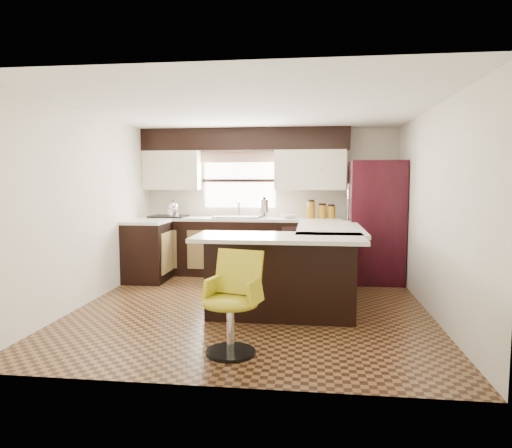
# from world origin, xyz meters

# --- Properties ---
(floor) EXTENTS (4.40, 4.40, 0.00)m
(floor) POSITION_xyz_m (0.00, 0.00, 0.00)
(floor) COLOR #49301A
(floor) RESTS_ON ground
(ceiling) EXTENTS (4.40, 4.40, 0.00)m
(ceiling) POSITION_xyz_m (0.00, 0.00, 2.40)
(ceiling) COLOR silver
(ceiling) RESTS_ON wall_back
(wall_back) EXTENTS (4.40, 0.00, 4.40)m
(wall_back) POSITION_xyz_m (0.00, 2.20, 1.20)
(wall_back) COLOR beige
(wall_back) RESTS_ON floor
(wall_front) EXTENTS (4.40, 0.00, 4.40)m
(wall_front) POSITION_xyz_m (0.00, -2.20, 1.20)
(wall_front) COLOR beige
(wall_front) RESTS_ON floor
(wall_left) EXTENTS (0.00, 4.40, 4.40)m
(wall_left) POSITION_xyz_m (-2.10, 0.00, 1.20)
(wall_left) COLOR beige
(wall_left) RESTS_ON floor
(wall_right) EXTENTS (0.00, 4.40, 4.40)m
(wall_right) POSITION_xyz_m (2.10, 0.00, 1.20)
(wall_right) COLOR beige
(wall_right) RESTS_ON floor
(base_cab_back) EXTENTS (3.30, 0.60, 0.90)m
(base_cab_back) POSITION_xyz_m (-0.45, 1.90, 0.45)
(base_cab_back) COLOR black
(base_cab_back) RESTS_ON floor
(base_cab_left) EXTENTS (0.60, 0.70, 0.90)m
(base_cab_left) POSITION_xyz_m (-1.80, 1.25, 0.45)
(base_cab_left) COLOR black
(base_cab_left) RESTS_ON floor
(counter_back) EXTENTS (3.30, 0.60, 0.04)m
(counter_back) POSITION_xyz_m (-0.45, 1.90, 0.92)
(counter_back) COLOR silver
(counter_back) RESTS_ON base_cab_back
(counter_left) EXTENTS (0.60, 0.70, 0.04)m
(counter_left) POSITION_xyz_m (-1.80, 1.25, 0.92)
(counter_left) COLOR silver
(counter_left) RESTS_ON base_cab_left
(soffit) EXTENTS (3.40, 0.35, 0.36)m
(soffit) POSITION_xyz_m (-0.40, 2.03, 2.22)
(soffit) COLOR black
(soffit) RESTS_ON wall_back
(upper_cab_left) EXTENTS (0.94, 0.35, 0.64)m
(upper_cab_left) POSITION_xyz_m (-1.62, 2.03, 1.72)
(upper_cab_left) COLOR beige
(upper_cab_left) RESTS_ON wall_back
(upper_cab_right) EXTENTS (1.14, 0.35, 0.64)m
(upper_cab_right) POSITION_xyz_m (0.68, 2.03, 1.72)
(upper_cab_right) COLOR beige
(upper_cab_right) RESTS_ON wall_back
(window_pane) EXTENTS (1.20, 0.02, 0.90)m
(window_pane) POSITION_xyz_m (-0.50, 2.18, 1.55)
(window_pane) COLOR white
(window_pane) RESTS_ON wall_back
(valance) EXTENTS (1.30, 0.06, 0.18)m
(valance) POSITION_xyz_m (-0.50, 2.14, 1.94)
(valance) COLOR #D19B93
(valance) RESTS_ON wall_back
(sink) EXTENTS (0.75, 0.45, 0.03)m
(sink) POSITION_xyz_m (-0.50, 1.88, 0.96)
(sink) COLOR #B2B2B7
(sink) RESTS_ON counter_back
(dishwasher) EXTENTS (0.58, 0.03, 0.78)m
(dishwasher) POSITION_xyz_m (0.55, 1.61, 0.43)
(dishwasher) COLOR black
(dishwasher) RESTS_ON floor
(cooktop) EXTENTS (0.58, 0.50, 0.02)m
(cooktop) POSITION_xyz_m (-1.65, 1.88, 0.96)
(cooktop) COLOR black
(cooktop) RESTS_ON counter_back
(peninsula_long) EXTENTS (0.60, 1.95, 0.90)m
(peninsula_long) POSITION_xyz_m (0.90, 0.62, 0.45)
(peninsula_long) COLOR black
(peninsula_long) RESTS_ON floor
(peninsula_return) EXTENTS (1.65, 0.60, 0.90)m
(peninsula_return) POSITION_xyz_m (0.38, -0.35, 0.45)
(peninsula_return) COLOR black
(peninsula_return) RESTS_ON floor
(counter_pen_long) EXTENTS (0.84, 1.95, 0.04)m
(counter_pen_long) POSITION_xyz_m (0.95, 0.62, 0.92)
(counter_pen_long) COLOR silver
(counter_pen_long) RESTS_ON peninsula_long
(counter_pen_return) EXTENTS (1.89, 0.84, 0.04)m
(counter_pen_return) POSITION_xyz_m (0.35, -0.44, 0.92)
(counter_pen_return) COLOR silver
(counter_pen_return) RESTS_ON peninsula_return
(refrigerator) EXTENTS (0.79, 0.76, 1.85)m
(refrigerator) POSITION_xyz_m (1.68, 1.64, 0.92)
(refrigerator) COLOR black
(refrigerator) RESTS_ON floor
(bar_chair) EXTENTS (0.60, 0.60, 0.92)m
(bar_chair) POSITION_xyz_m (0.01, -1.54, 0.46)
(bar_chair) COLOR gold
(bar_chair) RESTS_ON floor
(kettle) EXTENTS (0.19, 0.19, 0.26)m
(kettle) POSITION_xyz_m (-1.58, 1.88, 1.10)
(kettle) COLOR silver
(kettle) RESTS_ON cooktop
(percolator) EXTENTS (0.15, 0.15, 0.31)m
(percolator) POSITION_xyz_m (-0.05, 1.90, 1.10)
(percolator) COLOR silver
(percolator) RESTS_ON counter_back
(mixing_bowl) EXTENTS (0.28, 0.28, 0.06)m
(mixing_bowl) POSITION_xyz_m (0.33, 1.90, 0.98)
(mixing_bowl) COLOR white
(mixing_bowl) RESTS_ON counter_back
(canister_large) EXTENTS (0.13, 0.13, 0.27)m
(canister_large) POSITION_xyz_m (0.70, 1.92, 1.08)
(canister_large) COLOR #9D6A18
(canister_large) RESTS_ON counter_back
(canister_med) EXTENTS (0.14, 0.14, 0.21)m
(canister_med) POSITION_xyz_m (0.88, 1.92, 1.05)
(canister_med) COLOR #9D6A18
(canister_med) RESTS_ON counter_back
(canister_small) EXTENTS (0.12, 0.12, 0.20)m
(canister_small) POSITION_xyz_m (1.03, 1.92, 1.04)
(canister_small) COLOR #9D6A18
(canister_small) RESTS_ON counter_back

